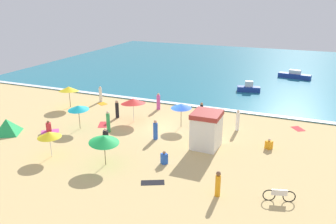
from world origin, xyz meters
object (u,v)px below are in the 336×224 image
object	(u,v)px
beachgoer_4	(164,158)
beachgoer_7	(101,94)
beachgoer_3	(117,109)
small_boat_1	(295,75)
beach_umbrella_3	(69,89)
beach_umbrella_4	(181,106)
beachgoer_10	(106,135)
beach_tent	(7,126)
beachgoer_9	(238,120)
beachgoer_5	(158,102)
beach_umbrella_1	(104,139)
parked_bicycle	(279,195)
beachgoer_8	(49,127)
lifeguard_cabana	(206,130)
beachgoer_0	(201,112)
beachgoer_1	(269,144)
beachgoer_11	(108,122)
beach_umbrella_5	(49,134)
beach_umbrella_2	(78,108)
beachgoer_6	(155,130)
small_boat_0	(249,88)
beach_umbrella_0	(133,101)
beachgoer_2	(218,184)

from	to	relation	value
beachgoer_4	beachgoer_7	bearing A→B (deg)	138.65
beachgoer_3	small_boat_1	distance (m)	27.25
beach_umbrella_3	beach_umbrella_4	size ratio (longest dim) A/B	1.07
beachgoer_10	beach_tent	bearing A→B (deg)	-165.76
beachgoer_9	beachgoer_10	distance (m)	11.17
beachgoer_5	beach_umbrella_1	bearing A→B (deg)	-83.41
parked_bicycle	beachgoer_8	xyz separation A→B (m)	(-19.17, 3.31, 0.03)
lifeguard_cabana	beachgoer_5	world-z (taller)	lifeguard_cabana
beachgoer_0	parked_bicycle	bearing A→B (deg)	-53.47
beachgoer_3	beachgoer_7	size ratio (longest dim) A/B	1.02
beachgoer_0	beachgoer_10	size ratio (longest dim) A/B	1.92
beach_umbrella_1	beach_umbrella_3	distance (m)	13.87
beachgoer_4	small_boat_1	bearing A→B (deg)	76.51
beachgoer_1	beachgoer_8	size ratio (longest dim) A/B	0.86
beach_tent	beachgoer_11	size ratio (longest dim) A/B	1.29
beachgoer_8	beach_umbrella_5	bearing A→B (deg)	-47.04
beachgoer_3	beachgoer_8	world-z (taller)	beachgoer_3
beach_umbrella_5	small_boat_1	distance (m)	35.15
beach_umbrella_2	beach_umbrella_5	xyz separation A→B (m)	(1.35, -5.23, -0.21)
beachgoer_3	beachgoer_11	xyz separation A→B (m)	(1.10, -3.34, 0.05)
beach_umbrella_1	beachgoer_4	size ratio (longest dim) A/B	2.98
beachgoer_6	small_boat_0	xyz separation A→B (m)	(4.64, 16.78, -0.24)
beach_umbrella_3	beach_tent	size ratio (longest dim) A/B	1.04
beach_umbrella_2	beach_umbrella_4	xyz separation A→B (m)	(8.01, 3.78, 0.01)
beach_umbrella_0	beach_umbrella_4	size ratio (longest dim) A/B	1.37
beachgoer_11	beach_umbrella_0	bearing A→B (deg)	75.77
lifeguard_cabana	small_boat_1	world-z (taller)	lifeguard_cabana
small_boat_0	small_boat_1	size ratio (longest dim) A/B	0.63
beachgoer_9	small_boat_0	bearing A→B (deg)	95.11
beachgoer_3	beachgoer_9	world-z (taller)	beachgoer_9
beachgoer_2	beachgoer_6	world-z (taller)	beachgoer_6
beach_umbrella_1	lifeguard_cabana	bearing A→B (deg)	43.89
beach_umbrella_3	small_boat_0	distance (m)	20.62
beach_umbrella_2	beachgoer_11	distance (m)	2.93
beachgoer_2	beach_umbrella_0	bearing A→B (deg)	138.58
beachgoer_0	small_boat_1	distance (m)	22.04
beach_umbrella_1	small_boat_1	xyz separation A→B (m)	(10.78, 31.34, -1.41)
beachgoer_2	beachgoer_9	bearing A→B (deg)	95.10
beachgoer_4	beachgoer_7	distance (m)	15.96
beach_umbrella_5	beachgoer_8	size ratio (longest dim) A/B	2.35
beachgoer_9	beachgoer_1	bearing A→B (deg)	-42.78
beachgoer_2	beachgoer_9	size ratio (longest dim) A/B	0.86
beachgoer_11	small_boat_1	distance (m)	29.58
beach_umbrella_0	beach_umbrella_1	xyz separation A→B (m)	(2.14, -8.22, -0.04)
beach_umbrella_3	beachgoer_11	xyz separation A→B (m)	(7.27, -4.28, -1.06)
beachgoer_2	beachgoer_11	world-z (taller)	beachgoer_11
beachgoer_3	beachgoer_5	bearing A→B (deg)	55.08
beach_tent	parked_bicycle	bearing A→B (deg)	-4.09
beachgoer_6	beach_umbrella_0	bearing A→B (deg)	140.21
parked_bicycle	beachgoer_11	distance (m)	15.24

